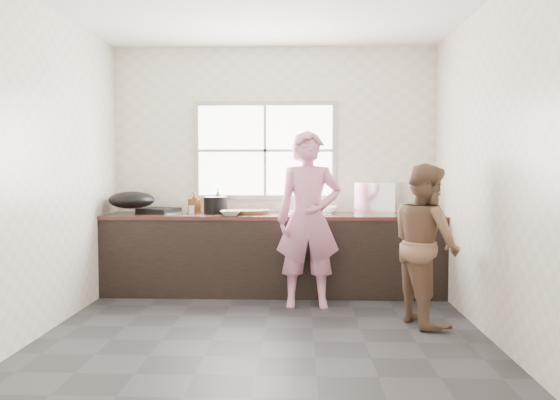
{
  "coord_description": "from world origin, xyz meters",
  "views": [
    {
      "loc": [
        0.29,
        -4.55,
        1.36
      ],
      "look_at": [
        0.1,
        0.65,
        1.05
      ],
      "focal_mm": 35.0,
      "sensor_mm": 36.0,
      "label": 1
    }
  ],
  "objects_px": {
    "bottle_brown_tall": "(194,203)",
    "wok": "(132,200)",
    "bottle_green": "(218,200)",
    "pot_lid_left": "(171,213)",
    "black_pot": "(216,205)",
    "bowl_crabs": "(325,211)",
    "plate_food": "(219,211)",
    "person_side": "(426,244)",
    "woman": "(308,225)",
    "bowl_mince": "(231,213)",
    "cutting_board": "(250,212)",
    "bottle_brown_short": "(216,205)",
    "glass_jar": "(191,210)",
    "pot_lid_right": "(184,212)",
    "dish_rack": "(378,198)",
    "bowl_held": "(298,213)",
    "burner": "(159,211)"
  },
  "relations": [
    {
      "from": "woman",
      "to": "wok",
      "type": "distance_m",
      "value": 1.97
    },
    {
      "from": "bowl_mince",
      "to": "bottle_green",
      "type": "bearing_deg",
      "value": 114.52
    },
    {
      "from": "black_pot",
      "to": "bowl_crabs",
      "type": "bearing_deg",
      "value": 0.38
    },
    {
      "from": "bottle_green",
      "to": "glass_jar",
      "type": "relative_size",
      "value": 3.11
    },
    {
      "from": "pot_lid_right",
      "to": "bottle_brown_tall",
      "type": "bearing_deg",
      "value": -19.1
    },
    {
      "from": "dish_rack",
      "to": "pot_lid_left",
      "type": "height_order",
      "value": "dish_rack"
    },
    {
      "from": "person_side",
      "to": "cutting_board",
      "type": "height_order",
      "value": "person_side"
    },
    {
      "from": "bowl_mince",
      "to": "glass_jar",
      "type": "xyz_separation_m",
      "value": [
        -0.45,
        0.21,
        0.02
      ]
    },
    {
      "from": "plate_food",
      "to": "bowl_crabs",
      "type": "bearing_deg",
      "value": -8.87
    },
    {
      "from": "bottle_brown_tall",
      "to": "pot_lid_right",
      "type": "height_order",
      "value": "bottle_brown_tall"
    },
    {
      "from": "bowl_held",
      "to": "bottle_brown_short",
      "type": "height_order",
      "value": "bottle_brown_short"
    },
    {
      "from": "woman",
      "to": "burner",
      "type": "xyz_separation_m",
      "value": [
        -1.64,
        0.65,
        0.09
      ]
    },
    {
      "from": "bottle_brown_short",
      "to": "wok",
      "type": "distance_m",
      "value": 0.92
    },
    {
      "from": "bottle_brown_short",
      "to": "burner",
      "type": "xyz_separation_m",
      "value": [
        -0.62,
        -0.14,
        -0.06
      ]
    },
    {
      "from": "plate_food",
      "to": "burner",
      "type": "xyz_separation_m",
      "value": [
        -0.64,
        -0.14,
        0.02
      ]
    },
    {
      "from": "woman",
      "to": "bowl_mince",
      "type": "relative_size",
      "value": 7.3
    },
    {
      "from": "bottle_green",
      "to": "pot_lid_left",
      "type": "xyz_separation_m",
      "value": [
        -0.49,
        -0.2,
        -0.13
      ]
    },
    {
      "from": "bottle_brown_short",
      "to": "pot_lid_left",
      "type": "height_order",
      "value": "bottle_brown_short"
    },
    {
      "from": "bottle_brown_short",
      "to": "dish_rack",
      "type": "distance_m",
      "value": 1.81
    },
    {
      "from": "bowl_held",
      "to": "bottle_brown_tall",
      "type": "xyz_separation_m",
      "value": [
        -1.14,
        0.32,
        0.07
      ]
    },
    {
      "from": "wok",
      "to": "cutting_board",
      "type": "bearing_deg",
      "value": 3.84
    },
    {
      "from": "bottle_brown_tall",
      "to": "dish_rack",
      "type": "distance_m",
      "value": 2.03
    },
    {
      "from": "person_side",
      "to": "bowl_crabs",
      "type": "distance_m",
      "value": 1.41
    },
    {
      "from": "black_pot",
      "to": "glass_jar",
      "type": "relative_size",
      "value": 2.87
    },
    {
      "from": "glass_jar",
      "to": "pot_lid_right",
      "type": "distance_m",
      "value": 0.19
    },
    {
      "from": "dish_rack",
      "to": "bowl_crabs",
      "type": "bearing_deg",
      "value": -140.3
    },
    {
      "from": "bowl_mince",
      "to": "bottle_brown_short",
      "type": "xyz_separation_m",
      "value": [
        -0.22,
        0.44,
        0.06
      ]
    },
    {
      "from": "bowl_mince",
      "to": "wok",
      "type": "relative_size",
      "value": 0.45
    },
    {
      "from": "woman",
      "to": "pot_lid_left",
      "type": "relative_size",
      "value": 5.95
    },
    {
      "from": "bottle_brown_tall",
      "to": "pot_lid_right",
      "type": "bearing_deg",
      "value": 160.9
    },
    {
      "from": "bottle_brown_short",
      "to": "glass_jar",
      "type": "distance_m",
      "value": 0.33
    },
    {
      "from": "person_side",
      "to": "bowl_held",
      "type": "distance_m",
      "value": 1.43
    },
    {
      "from": "black_pot",
      "to": "dish_rack",
      "type": "height_order",
      "value": "dish_rack"
    },
    {
      "from": "glass_jar",
      "to": "dish_rack",
      "type": "height_order",
      "value": "dish_rack"
    },
    {
      "from": "bowl_crabs",
      "to": "pot_lid_left",
      "type": "bearing_deg",
      "value": -179.15
    },
    {
      "from": "bottle_brown_short",
      "to": "wok",
      "type": "bearing_deg",
      "value": -161.54
    },
    {
      "from": "person_side",
      "to": "pot_lid_left",
      "type": "xyz_separation_m",
      "value": [
        -2.5,
        1.11,
        0.17
      ]
    },
    {
      "from": "burner",
      "to": "wok",
      "type": "height_order",
      "value": "wok"
    },
    {
      "from": "person_side",
      "to": "bottle_brown_short",
      "type": "bearing_deg",
      "value": 40.72
    },
    {
      "from": "person_side",
      "to": "glass_jar",
      "type": "bearing_deg",
      "value": 48.0
    },
    {
      "from": "bottle_brown_short",
      "to": "dish_rack",
      "type": "bearing_deg",
      "value": 0.0
    },
    {
      "from": "bottle_green",
      "to": "glass_jar",
      "type": "xyz_separation_m",
      "value": [
        -0.26,
        -0.22,
        -0.09
      ]
    },
    {
      "from": "bowl_crabs",
      "to": "bottle_green",
      "type": "relative_size",
      "value": 0.74
    },
    {
      "from": "woman",
      "to": "bottle_green",
      "type": "height_order",
      "value": "woman"
    },
    {
      "from": "bottle_brown_tall",
      "to": "wok",
      "type": "bearing_deg",
      "value": -165.17
    },
    {
      "from": "bowl_held",
      "to": "pot_lid_left",
      "type": "height_order",
      "value": "bowl_held"
    },
    {
      "from": "bowl_crabs",
      "to": "dish_rack",
      "type": "height_order",
      "value": "dish_rack"
    },
    {
      "from": "bowl_mince",
      "to": "bottle_brown_tall",
      "type": "bearing_deg",
      "value": 144.02
    },
    {
      "from": "bottle_brown_tall",
      "to": "glass_jar",
      "type": "bearing_deg",
      "value": -96.93
    },
    {
      "from": "woman",
      "to": "bottle_brown_short",
      "type": "height_order",
      "value": "woman"
    }
  ]
}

